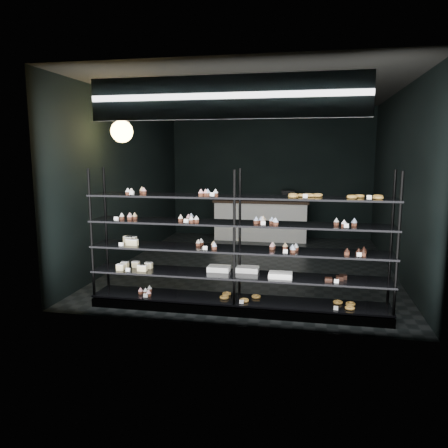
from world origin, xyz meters
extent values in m
cube|color=black|center=(0.00, 0.00, 0.01)|extent=(5.00, 6.00, 0.01)
cube|color=black|center=(0.00, 0.00, 3.20)|extent=(5.00, 6.00, 0.01)
cube|color=black|center=(0.00, 3.00, 1.60)|extent=(5.00, 0.01, 3.20)
cube|color=black|center=(0.00, -3.00, 1.60)|extent=(5.00, 0.01, 3.20)
cube|color=black|center=(-2.50, 0.00, 1.60)|extent=(0.01, 6.00, 3.20)
cube|color=black|center=(2.50, 0.00, 1.60)|extent=(0.01, 6.00, 3.20)
cube|color=black|center=(0.07, -2.45, 0.06)|extent=(4.00, 0.50, 0.12)
cylinder|color=black|center=(-1.90, -2.67, 0.99)|extent=(0.04, 0.04, 1.85)
cylinder|color=black|center=(-1.90, -2.23, 0.99)|extent=(0.04, 0.04, 1.85)
cylinder|color=black|center=(0.07, -2.67, 0.99)|extent=(0.04, 0.04, 1.85)
cylinder|color=black|center=(0.07, -2.23, 0.99)|extent=(0.04, 0.04, 1.85)
cylinder|color=black|center=(2.04, -2.67, 0.99)|extent=(0.04, 0.04, 1.85)
cylinder|color=black|center=(2.04, -2.23, 0.99)|extent=(0.04, 0.04, 1.85)
cube|color=black|center=(0.07, -2.45, 0.15)|extent=(4.00, 0.50, 0.03)
cube|color=black|center=(0.07, -2.45, 0.50)|extent=(4.00, 0.50, 0.02)
cube|color=black|center=(0.07, -2.45, 0.85)|extent=(4.00, 0.50, 0.02)
cube|color=black|center=(0.07, -2.45, 1.20)|extent=(4.00, 0.50, 0.02)
cube|color=black|center=(0.07, -2.45, 1.55)|extent=(4.00, 0.50, 0.02)
cube|color=white|center=(-1.27, -2.63, 1.59)|extent=(0.06, 0.04, 0.06)
cube|color=white|center=(-0.26, -2.63, 1.59)|extent=(0.06, 0.04, 0.06)
cube|color=white|center=(0.92, -2.63, 1.59)|extent=(0.05, 0.04, 0.06)
cube|color=white|center=(1.65, -2.63, 1.59)|extent=(0.06, 0.04, 0.06)
cube|color=white|center=(-1.53, -2.63, 1.24)|extent=(0.06, 0.04, 0.06)
cube|color=white|center=(-0.54, -2.63, 1.24)|extent=(0.05, 0.04, 0.06)
cube|color=white|center=(0.48, -2.63, 1.24)|extent=(0.05, 0.04, 0.06)
cube|color=white|center=(1.41, -2.63, 1.24)|extent=(0.06, 0.04, 0.06)
cube|color=white|center=(-1.49, -2.63, 0.89)|extent=(0.06, 0.04, 0.06)
cube|color=white|center=(-0.30, -2.63, 0.89)|extent=(0.06, 0.04, 0.06)
cube|color=white|center=(0.71, -2.63, 0.89)|extent=(0.05, 0.04, 0.06)
cube|color=white|center=(1.60, -2.63, 0.89)|extent=(0.06, 0.04, 0.06)
cube|color=white|center=(-1.38, -2.63, 0.54)|extent=(0.06, 0.04, 0.06)
cube|color=white|center=(1.40, -2.63, 0.54)|extent=(0.06, 0.04, 0.06)
cube|color=white|center=(-1.12, -2.63, 0.19)|extent=(0.06, 0.04, 0.06)
cube|color=white|center=(0.14, -2.63, 0.19)|extent=(0.05, 0.04, 0.06)
cube|color=white|center=(1.35, -2.63, 0.19)|extent=(0.06, 0.04, 0.06)
cube|color=#0C1D40|center=(0.00, -2.92, 2.75)|extent=(3.20, 0.04, 0.45)
cube|color=white|center=(0.00, -2.94, 2.75)|extent=(3.30, 0.02, 0.50)
cylinder|color=black|center=(-1.97, -1.41, 2.90)|extent=(0.01, 0.01, 0.56)
sphere|color=#FFC359|center=(-1.97, -1.41, 2.45)|extent=(0.35, 0.35, 0.35)
cube|color=silver|center=(-0.16, 2.50, 0.46)|extent=(2.21, 0.60, 0.92)
cube|color=black|center=(-0.16, 2.50, 0.95)|extent=(2.30, 0.65, 0.06)
cube|color=black|center=(0.49, 2.50, 1.10)|extent=(0.30, 0.30, 0.25)
camera|label=1|loc=(1.00, -8.03, 2.12)|focal=35.00mm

